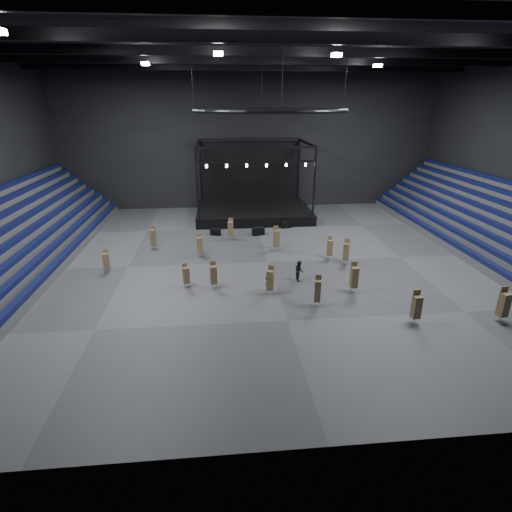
{
  "coord_description": "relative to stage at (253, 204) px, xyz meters",
  "views": [
    {
      "loc": [
        -4.31,
        -33.47,
        13.62
      ],
      "look_at": [
        -1.3,
        -2.0,
        1.4
      ],
      "focal_mm": 28.0,
      "sensor_mm": 36.0,
      "label": 1
    }
  ],
  "objects": [
    {
      "name": "chair_stack_7",
      "position": [
        2.44,
        -24.86,
        -0.25
      ],
      "size": [
        0.53,
        0.53,
        2.34
      ],
      "rotation": [
        0.0,
        0.0,
        -0.27
      ],
      "color": "silver",
      "rests_on": "floor"
    },
    {
      "name": "wall_front",
      "position": [
        -0.0,
        -37.24,
        7.55
      ],
      "size": [
        50.0,
        0.2,
        18.0
      ],
      "primitive_type": "cube",
      "color": "black",
      "rests_on": "ground"
    },
    {
      "name": "stage",
      "position": [
        0.0,
        0.0,
        0.0
      ],
      "size": [
        14.0,
        10.0,
        9.2
      ],
      "color": "black",
      "rests_on": "floor"
    },
    {
      "name": "chair_stack_3",
      "position": [
        5.71,
        -22.96,
        -0.17
      ],
      "size": [
        0.54,
        0.54,
        2.43
      ],
      "rotation": [
        0.0,
        0.0,
        0.04
      ],
      "color": "silver",
      "rests_on": "floor"
    },
    {
      "name": "chair_stack_9",
      "position": [
        -7.04,
        -20.88,
        -0.4
      ],
      "size": [
        0.59,
        0.59,
        1.97
      ],
      "rotation": [
        0.0,
        0.0,
        0.39
      ],
      "color": "silver",
      "rests_on": "floor"
    },
    {
      "name": "flight_case_mid",
      "position": [
        -0.1,
        -8.24,
        -1.02
      ],
      "size": [
        1.41,
        0.96,
        0.86
      ],
      "primitive_type": "cube",
      "rotation": [
        0.0,
        0.0,
        0.27
      ],
      "color": "black",
      "rests_on": "floor"
    },
    {
      "name": "chair_stack_11",
      "position": [
        6.83,
        -17.42,
        -0.22
      ],
      "size": [
        0.65,
        0.65,
        2.35
      ],
      "rotation": [
        0.0,
        0.0,
        -0.41
      ],
      "color": "silver",
      "rests_on": "floor"
    },
    {
      "name": "chair_stack_2",
      "position": [
        1.14,
        -13.32,
        -0.16
      ],
      "size": [
        0.59,
        0.59,
        2.46
      ],
      "rotation": [
        0.0,
        0.0,
        0.14
      ],
      "color": "silver",
      "rests_on": "floor"
    },
    {
      "name": "chair_stack_0",
      "position": [
        -14.0,
        -17.21,
        -0.37
      ],
      "size": [
        0.5,
        0.5,
        2.01
      ],
      "rotation": [
        0.0,
        0.0,
        0.09
      ],
      "color": "silver",
      "rests_on": "floor"
    },
    {
      "name": "wall_back",
      "position": [
        -0.0,
        4.76,
        7.55
      ],
      "size": [
        50.0,
        0.2,
        18.0
      ],
      "primitive_type": "cube",
      "color": "black",
      "rests_on": "ground"
    },
    {
      "name": "man_center",
      "position": [
        -0.67,
        -22.09,
        -0.69
      ],
      "size": [
        0.58,
        0.4,
        1.53
      ],
      "primitive_type": "imported",
      "rotation": [
        0.0,
        0.0,
        3.08
      ],
      "color": "black",
      "rests_on": "floor"
    },
    {
      "name": "chair_stack_5",
      "position": [
        14.0,
        -28.22,
        -0.13
      ],
      "size": [
        0.62,
        0.62,
        2.5
      ],
      "rotation": [
        0.0,
        0.0,
        0.13
      ],
      "color": "silver",
      "rests_on": "floor"
    },
    {
      "name": "bleachers_right",
      "position": [
        22.94,
        -16.24,
        0.28
      ],
      "size": [
        7.2,
        40.0,
        6.4
      ],
      "color": "#515154",
      "rests_on": "floor"
    },
    {
      "name": "chair_stack_4",
      "position": [
        8.26,
        -27.84,
        -0.22
      ],
      "size": [
        0.53,
        0.53,
        2.34
      ],
      "rotation": [
        0.0,
        0.0,
        0.05
      ],
      "color": "silver",
      "rests_on": "floor"
    },
    {
      "name": "roof_girders",
      "position": [
        -0.0,
        -16.24,
        15.75
      ],
      "size": [
        49.0,
        30.35,
        0.7
      ],
      "color": "black",
      "rests_on": "ceiling"
    },
    {
      "name": "truss_ring",
      "position": [
        -0.0,
        -16.24,
        11.55
      ],
      "size": [
        12.3,
        12.3,
        5.15
      ],
      "color": "black",
      "rests_on": "ceiling"
    },
    {
      "name": "flight_case_left",
      "position": [
        -4.77,
        -7.83,
        -1.09
      ],
      "size": [
        1.2,
        0.87,
        0.72
      ],
      "primitive_type": "cube",
      "rotation": [
        0.0,
        0.0,
        -0.34
      ],
      "color": "black",
      "rests_on": "floor"
    },
    {
      "name": "chair_stack_8",
      "position": [
        -10.87,
        -11.65,
        -0.24
      ],
      "size": [
        0.55,
        0.55,
        2.37
      ],
      "rotation": [
        0.0,
        0.0,
        -0.32
      ],
      "color": "silver",
      "rests_on": "floor"
    },
    {
      "name": "chair_stack_1",
      "position": [
        -4.9,
        -21.26,
        -0.28
      ],
      "size": [
        0.56,
        0.56,
        2.2
      ],
      "rotation": [
        0.0,
        0.0,
        0.15
      ],
      "color": "silver",
      "rests_on": "floor"
    },
    {
      "name": "ceiling",
      "position": [
        -0.0,
        -16.24,
        16.55
      ],
      "size": [
        50.0,
        42.0,
        0.2
      ],
      "primitive_type": "cube",
      "color": "black",
      "rests_on": "wall_back"
    },
    {
      "name": "chair_stack_13",
      "position": [
        5.73,
        -16.0,
        -0.31
      ],
      "size": [
        0.46,
        0.46,
        2.19
      ],
      "rotation": [
        0.0,
        0.0,
        0.05
      ],
      "color": "silver",
      "rests_on": "floor"
    },
    {
      "name": "floor",
      "position": [
        -0.0,
        -16.24,
        -1.45
      ],
      "size": [
        50.0,
        50.0,
        0.0
      ],
      "primitive_type": "plane",
      "color": "#49494B",
      "rests_on": "ground"
    },
    {
      "name": "crew_member",
      "position": [
        2.01,
        -20.39,
        -0.61
      ],
      "size": [
        0.73,
        0.89,
        1.69
      ],
      "primitive_type": "imported",
      "rotation": [
        0.0,
        0.0,
        1.69
      ],
      "color": "black",
      "rests_on": "floor"
    },
    {
      "name": "floodlights",
      "position": [
        -0.0,
        -20.24,
        15.15
      ],
      "size": [
        28.6,
        16.6,
        0.25
      ],
      "color": "white",
      "rests_on": "roof_girders"
    },
    {
      "name": "chair_stack_6",
      "position": [
        -0.65,
        -22.7,
        -0.25
      ],
      "size": [
        0.63,
        0.63,
        2.28
      ],
      "rotation": [
        0.0,
        0.0,
        -0.39
      ],
      "color": "silver",
      "rests_on": "floor"
    },
    {
      "name": "chair_stack_10",
      "position": [
        -3.16,
        -9.61,
        -0.21
      ],
      "size": [
        0.61,
        0.61,
        2.33
      ],
      "rotation": [
        0.0,
        0.0,
        -0.19
      ],
      "color": "silver",
      "rests_on": "floor"
    },
    {
      "name": "chair_stack_12",
      "position": [
        -6.21,
        -14.17,
        -0.25
      ],
      "size": [
        0.59,
        0.59,
        2.24
      ],
      "rotation": [
        0.0,
        0.0,
        0.17
      ],
      "color": "silver",
      "rests_on": "floor"
    },
    {
      "name": "flight_case_right",
      "position": [
        3.36,
        -5.87,
        -1.06
      ],
      "size": [
        1.24,
        0.76,
        0.77
      ],
      "primitive_type": "cube",
      "rotation": [
        0.0,
        0.0,
        0.17
      ],
      "color": "black",
      "rests_on": "floor"
    }
  ]
}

